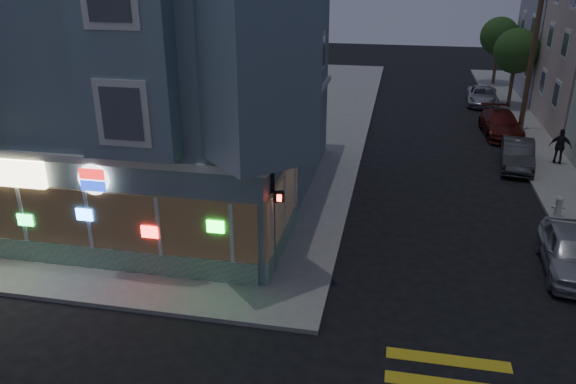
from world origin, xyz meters
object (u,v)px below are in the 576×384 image
(street_tree_far, at_px, (499,36))
(parked_car_d, at_px, (482,96))
(utility_pole, at_px, (533,52))
(street_tree_near, at_px, (516,51))
(parked_car_a, at_px, (571,252))
(parked_car_b, at_px, (517,155))
(parked_car_c, at_px, (501,124))
(pedestrian_b, at_px, (560,146))
(traffic_signal, at_px, (272,176))
(fire_hydrant, at_px, (559,206))

(street_tree_far, xyz_separation_m, parked_car_d, (-1.69, -7.17, -3.31))
(utility_pole, distance_m, street_tree_near, 6.06)
(parked_car_a, xyz_separation_m, parked_car_b, (0.00, 10.31, -0.04))
(parked_car_a, height_order, parked_car_c, parked_car_a)
(street_tree_far, relative_size, pedestrian_b, 2.98)
(traffic_signal, bearing_deg, parked_car_b, 32.16)
(fire_hydrant, bearing_deg, street_tree_near, 87.23)
(pedestrian_b, bearing_deg, fire_hydrant, 91.76)
(street_tree_near, bearing_deg, parked_car_a, -93.75)
(utility_pole, relative_size, street_tree_far, 1.70)
(parked_car_b, bearing_deg, street_tree_far, 93.05)
(street_tree_near, relative_size, fire_hydrant, 6.15)
(fire_hydrant, bearing_deg, street_tree_far, 88.06)
(parked_car_a, relative_size, parked_car_c, 0.88)
(street_tree_near, bearing_deg, traffic_signal, -113.92)
(traffic_signal, bearing_deg, utility_pole, 39.92)
(street_tree_near, height_order, street_tree_far, same)
(parked_car_c, height_order, fire_hydrant, parked_car_c)
(parked_car_c, height_order, parked_car_d, parked_car_c)
(street_tree_far, relative_size, traffic_signal, 1.06)
(parked_car_b, xyz_separation_m, traffic_signal, (-9.65, -12.55, 2.84))
(parked_car_a, bearing_deg, parked_car_d, 94.25)
(street_tree_near, distance_m, traffic_signal, 27.49)
(utility_pole, bearing_deg, parked_car_a, -94.40)
(street_tree_near, xyz_separation_m, fire_hydrant, (-0.90, -18.62, -3.33))
(traffic_signal, bearing_deg, fire_hydrant, 12.13)
(pedestrian_b, height_order, parked_car_b, pedestrian_b)
(street_tree_near, bearing_deg, parked_car_b, -96.80)
(street_tree_far, height_order, traffic_signal, street_tree_far)
(parked_car_a, bearing_deg, pedestrian_b, 82.99)
(utility_pole, height_order, pedestrian_b, utility_pole)
(parked_car_b, bearing_deg, parked_car_d, 98.03)
(parked_car_a, xyz_separation_m, traffic_signal, (-9.65, -2.24, 2.80))
(parked_car_c, distance_m, traffic_signal, 20.78)
(utility_pole, relative_size, fire_hydrant, 10.44)
(street_tree_near, distance_m, parked_car_a, 23.16)
(street_tree_near, bearing_deg, parked_car_c, -102.19)
(parked_car_b, bearing_deg, parked_car_a, -82.78)
(utility_pole, height_order, parked_car_b, utility_pole)
(parked_car_b, height_order, traffic_signal, traffic_signal)
(pedestrian_b, relative_size, parked_car_b, 0.42)
(parked_car_a, bearing_deg, fire_hydrant, 85.78)
(street_tree_far, height_order, parked_car_d, street_tree_far)
(parked_car_d, bearing_deg, parked_car_b, -85.00)
(parked_car_a, distance_m, parked_car_c, 15.94)
(street_tree_near, height_order, pedestrian_b, street_tree_near)
(fire_hydrant, bearing_deg, parked_car_a, -98.01)
(utility_pole, xyz_separation_m, traffic_signal, (-10.95, -19.13, -1.26))
(street_tree_far, relative_size, parked_car_a, 1.23)
(utility_pole, xyz_separation_m, fire_hydrant, (-0.70, -12.62, -4.19))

